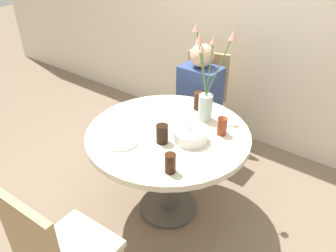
% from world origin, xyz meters
% --- Properties ---
extents(ground_plane, '(16.00, 16.00, 0.00)m').
position_xyz_m(ground_plane, '(0.00, 0.00, 0.00)').
color(ground_plane, '#7A6651').
extents(wall_back, '(8.00, 0.05, 2.60)m').
position_xyz_m(wall_back, '(0.00, 1.31, 1.30)').
color(wall_back, beige).
rests_on(wall_back, ground_plane).
extents(dining_table, '(1.09, 1.09, 0.70)m').
position_xyz_m(dining_table, '(0.00, 0.00, 0.58)').
color(dining_table, beige).
rests_on(dining_table, ground_plane).
extents(chair_near_front, '(0.50, 0.50, 0.90)m').
position_xyz_m(chair_near_front, '(-0.28, 0.92, 0.51)').
color(chair_near_front, beige).
rests_on(chair_near_front, ground_plane).
extents(chair_right_flank, '(0.42, 0.42, 0.90)m').
position_xyz_m(chair_right_flank, '(0.04, -0.96, 0.51)').
color(chair_right_flank, beige).
rests_on(chair_right_flank, ground_plane).
extents(birthday_cake, '(0.21, 0.21, 0.12)m').
position_xyz_m(birthday_cake, '(0.18, -0.00, 0.74)').
color(birthday_cake, white).
rests_on(birthday_cake, dining_table).
extents(flower_vase, '(0.30, 0.25, 0.63)m').
position_xyz_m(flower_vase, '(0.10, 0.30, 0.94)').
color(flower_vase, '#B2C6C1').
rests_on(flower_vase, dining_table).
extents(side_plate, '(0.21, 0.21, 0.01)m').
position_xyz_m(side_plate, '(-0.15, -0.28, 0.71)').
color(side_plate, silver).
rests_on(side_plate, dining_table).
extents(drink_glass_0, '(0.08, 0.08, 0.12)m').
position_xyz_m(drink_glass_0, '(0.05, -0.12, 0.77)').
color(drink_glass_0, black).
rests_on(drink_glass_0, dining_table).
extents(drink_glass_1, '(0.08, 0.08, 0.13)m').
position_xyz_m(drink_glass_1, '(-0.01, 0.39, 0.77)').
color(drink_glass_1, '#33190C').
rests_on(drink_glass_1, dining_table).
extents(drink_glass_2, '(0.06, 0.06, 0.12)m').
position_xyz_m(drink_glass_2, '(0.30, 0.19, 0.76)').
color(drink_glass_2, maroon).
rests_on(drink_glass_2, dining_table).
extents(drink_glass_3, '(0.06, 0.06, 0.12)m').
position_xyz_m(drink_glass_3, '(0.26, -0.32, 0.76)').
color(drink_glass_3, '#33190C').
rests_on(drink_glass_3, dining_table).
extents(person_woman, '(0.34, 0.24, 1.06)m').
position_xyz_m(person_woman, '(-0.23, 0.76, 0.50)').
color(person_woman, '#383333').
rests_on(person_woman, ground_plane).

